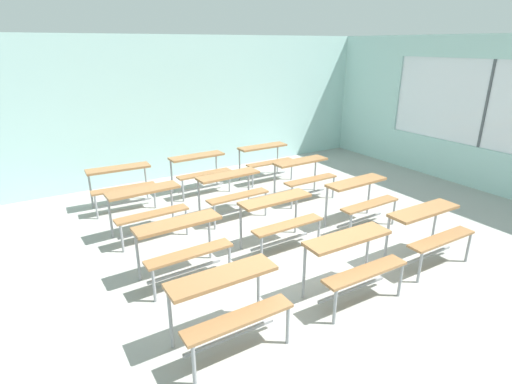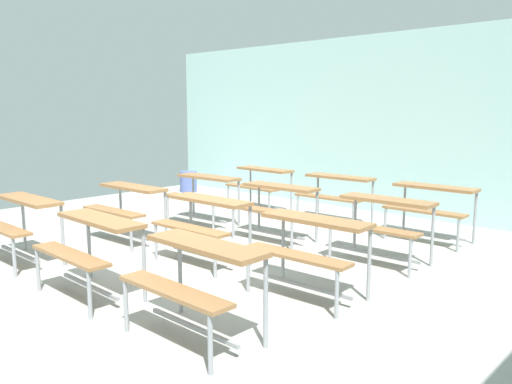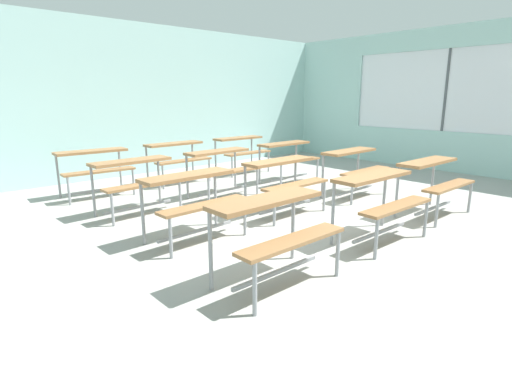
{
  "view_description": "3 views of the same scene",
  "coord_description": "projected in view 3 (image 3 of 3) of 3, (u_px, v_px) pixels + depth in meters",
  "views": [
    {
      "loc": [
        -2.97,
        -3.88,
        2.83
      ],
      "look_at": [
        0.04,
        1.05,
        0.67
      ],
      "focal_mm": 27.95,
      "sensor_mm": 36.0,
      "label": 1
    },
    {
      "loc": [
        4.42,
        -3.44,
        1.76
      ],
      "look_at": [
        -0.29,
        1.68,
        0.64
      ],
      "focal_mm": 36.27,
      "sensor_mm": 36.0,
      "label": 2
    },
    {
      "loc": [
        -3.8,
        -3.3,
        1.6
      ],
      "look_at": [
        -0.47,
        0.43,
        0.39
      ],
      "focal_mm": 28.0,
      "sensor_mm": 36.0,
      "label": 3
    }
  ],
  "objects": [
    {
      "name": "ground",
      "position": [
        304.0,
        223.0,
        5.24
      ],
      "size": [
        10.0,
        9.0,
        0.05
      ],
      "primitive_type": "cube",
      "color": "#9E9E99"
    },
    {
      "name": "wall_back",
      "position": [
        140.0,
        100.0,
        8.14
      ],
      "size": [
        10.0,
        0.12,
        3.0
      ],
      "primitive_type": "cube",
      "color": "#A8D1CC",
      "rests_on": "ground"
    },
    {
      "name": "wall_right",
      "position": [
        477.0,
        103.0,
        8.03
      ],
      "size": [
        0.12,
        9.0,
        3.0
      ],
      "color": "#A8D1CC",
      "rests_on": "ground"
    },
    {
      "name": "desk_bench_r0c0",
      "position": [
        275.0,
        221.0,
        3.39
      ],
      "size": [
        1.1,
        0.59,
        0.74
      ],
      "rotation": [
        0.0,
        0.0,
        0.0
      ],
      "color": "olive",
      "rests_on": "ground"
    },
    {
      "name": "desk_bench_r0c1",
      "position": [
        380.0,
        192.0,
        4.41
      ],
      "size": [
        1.11,
        0.61,
        0.74
      ],
      "rotation": [
        0.0,
        0.0,
        -0.02
      ],
      "color": "olive",
      "rests_on": "ground"
    },
    {
      "name": "desk_bench_r0c2",
      "position": [
        435.0,
        174.0,
        5.38
      ],
      "size": [
        1.11,
        0.6,
        0.74
      ],
      "rotation": [
        0.0,
        0.0,
        -0.01
      ],
      "color": "olive",
      "rests_on": "ground"
    },
    {
      "name": "desk_bench_r1c0",
      "position": [
        193.0,
        191.0,
        4.44
      ],
      "size": [
        1.12,
        0.63,
        0.74
      ],
      "rotation": [
        0.0,
        0.0,
        0.03
      ],
      "color": "olive",
      "rests_on": "ground"
    },
    {
      "name": "desk_bench_r1c1",
      "position": [
        285.0,
        174.0,
        5.43
      ],
      "size": [
        1.11,
        0.61,
        0.74
      ],
      "rotation": [
        0.0,
        0.0,
        0.02
      ],
      "color": "olive",
      "rests_on": "ground"
    },
    {
      "name": "desk_bench_r1c2",
      "position": [
        355.0,
        162.0,
        6.4
      ],
      "size": [
        1.12,
        0.62,
        0.74
      ],
      "rotation": [
        0.0,
        0.0,
        0.03
      ],
      "color": "olive",
      "rests_on": "ground"
    },
    {
      "name": "desk_bench_r2c0",
      "position": [
        136.0,
        174.0,
        5.44
      ],
      "size": [
        1.12,
        0.64,
        0.74
      ],
      "rotation": [
        0.0,
        0.0,
        0.04
      ],
      "color": "olive",
      "rests_on": "ground"
    },
    {
      "name": "desk_bench_r2c1",
      "position": [
        222.0,
        162.0,
        6.37
      ],
      "size": [
        1.12,
        0.63,
        0.74
      ],
      "rotation": [
        0.0,
        0.0,
        0.04
      ],
      "color": "olive",
      "rests_on": "ground"
    },
    {
      "name": "desk_bench_r2c2",
      "position": [
        288.0,
        153.0,
        7.42
      ],
      "size": [
        1.11,
        0.61,
        0.74
      ],
      "rotation": [
        0.0,
        0.0,
        0.01
      ],
      "color": "olive",
      "rests_on": "ground"
    },
    {
      "name": "desk_bench_r3c0",
      "position": [
        94.0,
        162.0,
        6.39
      ],
      "size": [
        1.13,
        0.64,
        0.74
      ],
      "rotation": [
        0.0,
        0.0,
        -0.04
      ],
      "color": "olive",
      "rests_on": "ground"
    },
    {
      "name": "desk_bench_r3c1",
      "position": [
        177.0,
        153.0,
        7.4
      ],
      "size": [
        1.11,
        0.62,
        0.74
      ],
      "rotation": [
        0.0,
        0.0,
        0.02
      ],
      "color": "olive",
      "rests_on": "ground"
    },
    {
      "name": "desk_bench_r3c2",
      "position": [
        242.0,
        146.0,
        8.38
      ],
      "size": [
        1.1,
        0.59,
        0.74
      ],
      "rotation": [
        0.0,
        0.0,
        0.0
      ],
      "color": "olive",
      "rests_on": "ground"
    }
  ]
}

